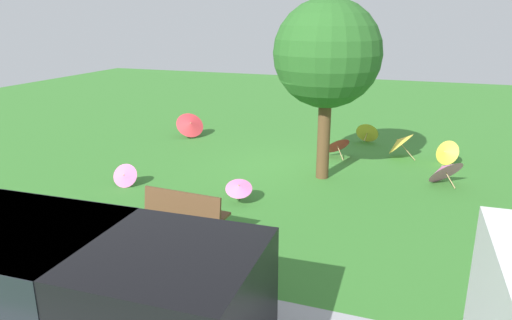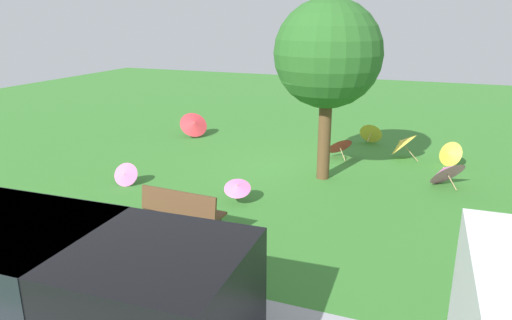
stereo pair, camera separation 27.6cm
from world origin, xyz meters
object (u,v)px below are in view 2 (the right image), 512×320
at_px(parasol_pink_0, 446,171).
at_px(parasol_yellow_0, 371,133).
at_px(park_bench, 182,211).
at_px(parasol_pink_2, 125,174).
at_px(van_dark, 52,276).
at_px(parasol_yellow_1, 449,154).
at_px(parasol_yellow_2, 402,143).
at_px(parasol_red_1, 339,145).
at_px(shade_tree, 328,55).
at_px(parasol_red_0, 194,124).
at_px(parasol_pink_1, 237,187).

height_order(parasol_pink_0, parasol_yellow_0, parasol_pink_0).
relative_size(park_bench, parasol_pink_2, 2.46).
bearing_deg(van_dark, parasol_yellow_1, -115.53).
bearing_deg(parasol_yellow_2, parasol_red_1, 15.90).
relative_size(park_bench, parasol_red_1, 1.70).
distance_m(parasol_pink_0, parasol_yellow_0, 4.14).
distance_m(van_dark, shade_tree, 7.87).
bearing_deg(parasol_red_0, park_bench, 116.94).
height_order(parasol_red_0, parasol_yellow_0, parasol_red_0).
xyz_separation_m(park_bench, parasol_pink_2, (2.65, -1.83, -0.19)).
distance_m(parasol_yellow_0, parasol_pink_2, 7.98).
height_order(parasol_pink_1, parasol_yellow_1, parasol_yellow_1).
height_order(parasol_red_1, parasol_pink_2, parasol_red_1).
bearing_deg(park_bench, shade_tree, -112.46).
bearing_deg(parasol_red_1, parasol_yellow_2, -164.10).
relative_size(van_dark, parasol_red_1, 4.88).
height_order(van_dark, park_bench, van_dark).
relative_size(van_dark, parasol_yellow_1, 5.91).
distance_m(parasol_pink_1, parasol_yellow_1, 6.34).
bearing_deg(parasol_pink_1, parasol_yellow_0, -107.54).
xyz_separation_m(van_dark, parasol_pink_2, (2.72, -5.10, -0.63)).
distance_m(parasol_yellow_0, parasol_yellow_1, 2.88).
relative_size(shade_tree, parasol_red_1, 4.62).
bearing_deg(van_dark, parasol_yellow_0, -101.31).
distance_m(park_bench, shade_tree, 5.17).
height_order(parasol_red_0, parasol_yellow_1, parasol_red_0).
distance_m(shade_tree, parasol_yellow_1, 4.65).
bearing_deg(parasol_yellow_0, parasol_red_1, 72.65).
xyz_separation_m(parasol_pink_2, parasol_yellow_1, (-7.34, -4.57, 0.07)).
bearing_deg(van_dark, parasol_yellow_2, -108.86).
distance_m(parasol_pink_2, parasol_yellow_2, 7.68).
height_order(van_dark, parasol_yellow_0, van_dark).
distance_m(parasol_red_0, parasol_yellow_2, 6.81).
relative_size(parasol_red_0, parasol_pink_2, 1.77).
relative_size(van_dark, parasol_red_0, 3.97).
xyz_separation_m(shade_tree, parasol_red_0, (5.10, -2.56, -2.63)).
distance_m(parasol_red_0, parasol_red_1, 5.14).
xyz_separation_m(shade_tree, parasol_red_1, (0.00, -1.92, -2.70)).
height_order(park_bench, parasol_yellow_1, park_bench).
xyz_separation_m(parasol_pink_0, parasol_red_1, (2.90, -1.44, -0.00)).
bearing_deg(parasol_yellow_1, parasol_red_0, -2.00).
bearing_deg(parasol_yellow_0, parasol_pink_1, 72.46).
bearing_deg(parasol_pink_1, parasol_red_0, -52.62).
height_order(shade_tree, parasol_yellow_2, shade_tree).
distance_m(van_dark, parasol_yellow_2, 10.35).
bearing_deg(parasol_yellow_1, park_bench, 53.79).
bearing_deg(parasol_pink_0, parasol_pink_1, 33.52).
distance_m(shade_tree, parasol_pink_1, 3.83).
xyz_separation_m(parasol_pink_2, parasol_yellow_2, (-6.07, -4.70, 0.22)).
height_order(park_bench, parasol_red_0, park_bench).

